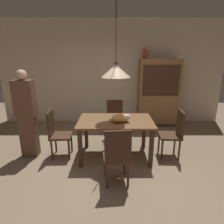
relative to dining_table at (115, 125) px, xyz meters
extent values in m
plane|color=#847056|center=(-0.08, -0.49, -0.65)|extent=(10.00, 10.00, 0.00)
cube|color=beige|center=(-0.08, 2.16, 0.80)|extent=(6.40, 0.10, 2.90)
cube|color=brown|center=(0.00, 0.00, 0.08)|extent=(1.40, 0.90, 0.04)
cube|color=#472D1E|center=(-0.62, -0.39, -0.29)|extent=(0.07, 0.07, 0.71)
cube|color=#472D1E|center=(0.62, -0.39, -0.29)|extent=(0.07, 0.07, 0.71)
cube|color=#472D1E|center=(-0.62, 0.39, -0.29)|extent=(0.07, 0.07, 0.71)
cube|color=#472D1E|center=(0.62, 0.39, -0.29)|extent=(0.07, 0.07, 0.71)
cube|color=#472D1E|center=(1.05, 0.00, -0.22)|extent=(0.42, 0.42, 0.04)
cube|color=#40291B|center=(1.23, -0.01, 0.04)|extent=(0.06, 0.38, 0.48)
cylinder|color=#472D1E|center=(0.90, 0.17, -0.44)|extent=(0.04, 0.04, 0.41)
cylinder|color=#472D1E|center=(0.88, -0.15, -0.44)|extent=(0.04, 0.04, 0.41)
cylinder|color=#472D1E|center=(1.22, 0.15, -0.44)|extent=(0.04, 0.04, 0.41)
cylinder|color=#472D1E|center=(1.20, -0.17, -0.44)|extent=(0.04, 0.04, 0.41)
cube|color=#472D1E|center=(0.00, -0.80, -0.22)|extent=(0.44, 0.44, 0.04)
cube|color=#40291B|center=(0.02, -0.98, 0.04)|extent=(0.38, 0.07, 0.48)
cylinder|color=#472D1E|center=(0.14, -0.62, -0.44)|extent=(0.04, 0.04, 0.41)
cylinder|color=#472D1E|center=(-0.18, -0.66, -0.44)|extent=(0.04, 0.04, 0.41)
cylinder|color=#472D1E|center=(0.18, -0.94, -0.44)|extent=(0.04, 0.04, 0.41)
cylinder|color=#472D1E|center=(-0.14, -0.98, -0.44)|extent=(0.04, 0.04, 0.41)
cube|color=#472D1E|center=(-1.05, 0.00, -0.22)|extent=(0.42, 0.42, 0.04)
cube|color=#40291B|center=(-1.23, -0.01, 0.04)|extent=(0.06, 0.38, 0.48)
cylinder|color=#472D1E|center=(-0.88, -0.15, -0.44)|extent=(0.04, 0.04, 0.41)
cylinder|color=#472D1E|center=(-0.90, 0.17, -0.44)|extent=(0.04, 0.04, 0.41)
cylinder|color=#472D1E|center=(-1.20, -0.17, -0.44)|extent=(0.04, 0.04, 0.41)
cylinder|color=#472D1E|center=(-1.22, 0.15, -0.44)|extent=(0.04, 0.04, 0.41)
cube|color=#472D1E|center=(0.00, 0.80, -0.22)|extent=(0.40, 0.40, 0.04)
cube|color=#40291B|center=(0.00, 0.98, 0.04)|extent=(0.38, 0.04, 0.48)
cylinder|color=#472D1E|center=(-0.16, 0.64, -0.44)|extent=(0.04, 0.04, 0.41)
cylinder|color=#472D1E|center=(0.16, 0.64, -0.44)|extent=(0.04, 0.04, 0.41)
cylinder|color=#472D1E|center=(-0.16, 0.96, -0.44)|extent=(0.04, 0.04, 0.41)
cylinder|color=#472D1E|center=(0.16, 0.96, -0.44)|extent=(0.04, 0.04, 0.41)
ellipsoid|color=#E59951|center=(0.08, -0.10, 0.18)|extent=(0.40, 0.33, 0.15)
sphere|color=white|center=(0.21, -0.12, 0.20)|extent=(0.11, 0.11, 0.11)
cylinder|color=white|center=(-0.04, -0.04, 0.13)|extent=(0.18, 0.04, 0.04)
cone|color=beige|center=(0.00, 0.00, 1.01)|extent=(0.52, 0.52, 0.22)
cylinder|color=#513D23|center=(0.00, 0.00, 1.14)|extent=(0.08, 0.08, 0.04)
cylinder|color=black|center=(0.00, 0.00, 1.68)|extent=(0.01, 0.01, 1.04)
cube|color=olive|center=(1.22, 1.83, 0.28)|extent=(1.10, 0.44, 1.85)
cube|color=#472D1E|center=(1.22, 1.61, 0.65)|extent=(0.97, 0.01, 0.81)
cube|color=#472D1E|center=(1.22, 1.83, -0.61)|extent=(1.12, 0.45, 0.08)
cube|color=#B73833|center=(0.79, 1.83, 1.34)|extent=(0.04, 0.22, 0.28)
cube|color=brown|center=(0.86, 1.83, 1.31)|extent=(0.06, 0.24, 0.22)
cube|color=brown|center=(-1.68, 0.03, -0.23)|extent=(0.30, 0.20, 0.84)
cube|color=brown|center=(-1.68, 0.03, 0.52)|extent=(0.36, 0.22, 0.66)
sphere|color=#DBB293|center=(-1.68, 0.03, 0.94)|extent=(0.19, 0.19, 0.19)
camera|label=1|loc=(-0.07, -3.37, 1.25)|focal=30.26mm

